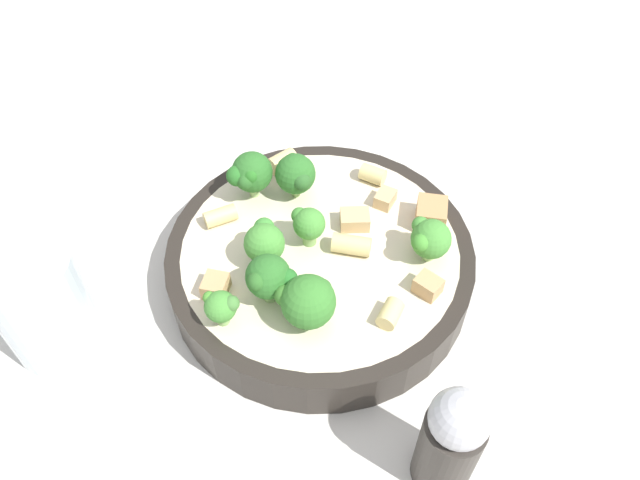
# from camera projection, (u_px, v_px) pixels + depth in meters

# --- Properties ---
(ground_plane) EXTENTS (2.00, 2.00, 0.00)m
(ground_plane) POSITION_uv_depth(u_px,v_px,m) (320.00, 277.00, 0.52)
(ground_plane) COLOR beige
(pasta_bowl) EXTENTS (0.24, 0.24, 0.04)m
(pasta_bowl) POSITION_uv_depth(u_px,v_px,m) (320.00, 261.00, 0.50)
(pasta_bowl) COLOR #28231E
(pasta_bowl) RESTS_ON ground_plane
(broccoli_floret_0) EXTENTS (0.03, 0.04, 0.04)m
(broccoli_floret_0) POSITION_uv_depth(u_px,v_px,m) (296.00, 174.00, 0.51)
(broccoli_floret_0) COLOR #93B766
(broccoli_floret_0) RESTS_ON pasta_bowl
(broccoli_floret_1) EXTENTS (0.04, 0.04, 0.04)m
(broccoli_floret_1) POSITION_uv_depth(u_px,v_px,m) (308.00, 301.00, 0.43)
(broccoli_floret_1) COLOR #84AD60
(broccoli_floret_1) RESTS_ON pasta_bowl
(broccoli_floret_2) EXTENTS (0.03, 0.04, 0.04)m
(broccoli_floret_2) POSITION_uv_depth(u_px,v_px,m) (270.00, 278.00, 0.44)
(broccoli_floret_2) COLOR #84AD60
(broccoli_floret_2) RESTS_ON pasta_bowl
(broccoli_floret_3) EXTENTS (0.03, 0.03, 0.04)m
(broccoli_floret_3) POSITION_uv_depth(u_px,v_px,m) (251.00, 173.00, 0.51)
(broccoli_floret_3) COLOR #9EC175
(broccoli_floret_3) RESTS_ON pasta_bowl
(broccoli_floret_4) EXTENTS (0.03, 0.03, 0.03)m
(broccoli_floret_4) POSITION_uv_depth(u_px,v_px,m) (310.00, 223.00, 0.48)
(broccoli_floret_4) COLOR #84AD60
(broccoli_floret_4) RESTS_ON pasta_bowl
(broccoli_floret_5) EXTENTS (0.03, 0.03, 0.04)m
(broccoli_floret_5) POSITION_uv_depth(u_px,v_px,m) (265.00, 242.00, 0.46)
(broccoli_floret_5) COLOR #9EC175
(broccoli_floret_5) RESTS_ON pasta_bowl
(broccoli_floret_6) EXTENTS (0.04, 0.03, 0.04)m
(broccoli_floret_6) POSITION_uv_depth(u_px,v_px,m) (430.00, 238.00, 0.47)
(broccoli_floret_6) COLOR #9EC175
(broccoli_floret_6) RESTS_ON pasta_bowl
(broccoli_floret_7) EXTENTS (0.02, 0.03, 0.03)m
(broccoli_floret_7) POSITION_uv_depth(u_px,v_px,m) (221.00, 306.00, 0.43)
(broccoli_floret_7) COLOR #84AD60
(broccoli_floret_7) RESTS_ON pasta_bowl
(rigatoni_0) EXTENTS (0.02, 0.02, 0.01)m
(rigatoni_0) POSITION_uv_depth(u_px,v_px,m) (390.00, 314.00, 0.44)
(rigatoni_0) COLOR #E0C67F
(rigatoni_0) RESTS_ON pasta_bowl
(rigatoni_1) EXTENTS (0.03, 0.02, 0.02)m
(rigatoni_1) POSITION_uv_depth(u_px,v_px,m) (283.00, 162.00, 0.54)
(rigatoni_1) COLOR #E0C67F
(rigatoni_1) RESTS_ON pasta_bowl
(rigatoni_2) EXTENTS (0.03, 0.03, 0.02)m
(rigatoni_2) POSITION_uv_depth(u_px,v_px,m) (351.00, 245.00, 0.48)
(rigatoni_2) COLOR #E0C67F
(rigatoni_2) RESTS_ON pasta_bowl
(rigatoni_3) EXTENTS (0.03, 0.02, 0.01)m
(rigatoni_3) POSITION_uv_depth(u_px,v_px,m) (220.00, 216.00, 0.50)
(rigatoni_3) COLOR #E0C67F
(rigatoni_3) RESTS_ON pasta_bowl
(rigatoni_4) EXTENTS (0.02, 0.02, 0.01)m
(rigatoni_4) POSITION_uv_depth(u_px,v_px,m) (373.00, 174.00, 0.53)
(rigatoni_4) COLOR #E0C67F
(rigatoni_4) RESTS_ON pasta_bowl
(chicken_chunk_0) EXTENTS (0.03, 0.03, 0.02)m
(chicken_chunk_0) POSITION_uv_depth(u_px,v_px,m) (431.00, 214.00, 0.50)
(chicken_chunk_0) COLOR tan
(chicken_chunk_0) RESTS_ON pasta_bowl
(chicken_chunk_1) EXTENTS (0.02, 0.02, 0.01)m
(chicken_chunk_1) POSITION_uv_depth(u_px,v_px,m) (428.00, 286.00, 0.46)
(chicken_chunk_1) COLOR tan
(chicken_chunk_1) RESTS_ON pasta_bowl
(chicken_chunk_2) EXTENTS (0.02, 0.02, 0.01)m
(chicken_chunk_2) POSITION_uv_depth(u_px,v_px,m) (216.00, 286.00, 0.46)
(chicken_chunk_2) COLOR tan
(chicken_chunk_2) RESTS_ON pasta_bowl
(chicken_chunk_3) EXTENTS (0.03, 0.03, 0.01)m
(chicken_chunk_3) POSITION_uv_depth(u_px,v_px,m) (355.00, 220.00, 0.50)
(chicken_chunk_3) COLOR tan
(chicken_chunk_3) RESTS_ON pasta_bowl
(chicken_chunk_4) EXTENTS (0.02, 0.02, 0.01)m
(chicken_chunk_4) POSITION_uv_depth(u_px,v_px,m) (385.00, 199.00, 0.52)
(chicken_chunk_4) COLOR tan
(chicken_chunk_4) RESTS_ON pasta_bowl
(drinking_glass) EXTENTS (0.07, 0.07, 0.09)m
(drinking_glass) POSITION_uv_depth(u_px,v_px,m) (45.00, 309.00, 0.45)
(drinking_glass) COLOR silver
(drinking_glass) RESTS_ON ground_plane
(pepper_shaker) EXTENTS (0.04, 0.04, 0.10)m
(pepper_shaker) POSITION_uv_depth(u_px,v_px,m) (451.00, 441.00, 0.38)
(pepper_shaker) COLOR #332D28
(pepper_shaker) RESTS_ON ground_plane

